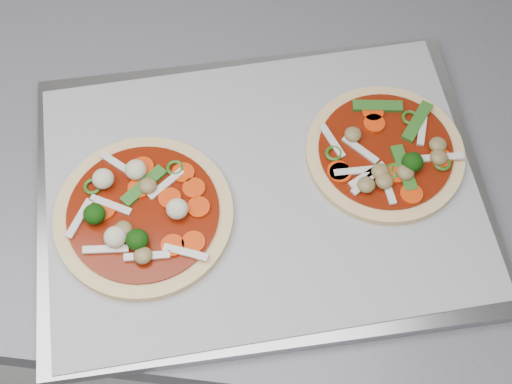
# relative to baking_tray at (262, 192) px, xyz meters

# --- Properties ---
(baking_tray) EXTENTS (0.57, 0.48, 0.02)m
(baking_tray) POSITION_rel_baking_tray_xyz_m (0.00, 0.00, 0.00)
(baking_tray) COLOR gray
(baking_tray) RESTS_ON countertop
(parchment) EXTENTS (0.55, 0.47, 0.00)m
(parchment) POSITION_rel_baking_tray_xyz_m (0.00, 0.00, 0.01)
(parchment) COLOR #939397
(parchment) RESTS_ON baking_tray
(pizza_left) EXTENTS (0.27, 0.27, 0.03)m
(pizza_left) POSITION_rel_baking_tray_xyz_m (-0.12, -0.05, 0.02)
(pizza_left) COLOR #D3B877
(pizza_left) RESTS_ON parchment
(pizza_right) EXTENTS (0.24, 0.24, 0.03)m
(pizza_right) POSITION_rel_baking_tray_xyz_m (0.14, 0.06, 0.02)
(pizza_right) COLOR #D3B877
(pizza_right) RESTS_ON parchment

